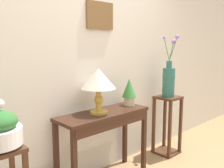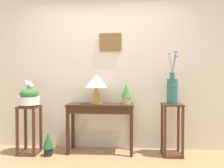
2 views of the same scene
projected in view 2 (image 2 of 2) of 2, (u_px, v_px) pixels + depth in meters
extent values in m
cube|color=beige|center=(105.00, 67.00, 3.52)|extent=(9.00, 0.10, 2.80)
cube|color=brown|center=(110.00, 42.00, 3.44)|extent=(0.37, 0.02, 0.30)
cube|color=gray|center=(110.00, 42.00, 3.44)|extent=(0.30, 0.01, 0.24)
cube|color=#381E14|center=(100.00, 105.00, 3.27)|extent=(1.05, 0.37, 0.03)
cube|color=#381E14|center=(99.00, 111.00, 3.10)|extent=(0.99, 0.03, 0.10)
cube|color=#381E14|center=(68.00, 131.00, 3.16)|extent=(0.04, 0.04, 0.75)
cube|color=#381E14|center=(131.00, 132.00, 3.09)|extent=(0.05, 0.04, 0.75)
cube|color=#381E14|center=(73.00, 126.00, 3.47)|extent=(0.04, 0.04, 0.75)
cube|color=#381E14|center=(131.00, 127.00, 3.40)|extent=(0.05, 0.04, 0.75)
cylinder|color=gold|center=(96.00, 103.00, 3.27)|extent=(0.18, 0.18, 0.02)
cylinder|color=gold|center=(96.00, 98.00, 3.27)|extent=(0.06, 0.06, 0.12)
sphere|color=gold|center=(96.00, 95.00, 3.27)|extent=(0.10, 0.10, 0.10)
cylinder|color=gold|center=(96.00, 91.00, 3.27)|extent=(0.06, 0.06, 0.12)
cone|color=beige|center=(96.00, 81.00, 3.26)|extent=(0.36, 0.36, 0.21)
cylinder|color=beige|center=(126.00, 101.00, 3.25)|extent=(0.13, 0.13, 0.10)
cone|color=#387A38|center=(126.00, 91.00, 3.25)|extent=(0.17, 0.17, 0.22)
cube|color=#472819|center=(29.00, 107.00, 3.22)|extent=(0.30, 0.30, 0.03)
cube|color=#472819|center=(30.00, 153.00, 3.24)|extent=(0.30, 0.30, 0.03)
cube|color=#472819|center=(17.00, 132.00, 3.11)|extent=(0.04, 0.03, 0.70)
cube|color=#472819|center=(34.00, 132.00, 3.09)|extent=(0.04, 0.03, 0.70)
cube|color=#472819|center=(26.00, 128.00, 3.37)|extent=(0.04, 0.04, 0.70)
cube|color=#472819|center=(41.00, 128.00, 3.35)|extent=(0.04, 0.04, 0.70)
cylinder|color=silver|center=(29.00, 105.00, 3.22)|extent=(0.15, 0.15, 0.02)
cylinder|color=silver|center=(29.00, 101.00, 3.22)|extent=(0.33, 0.33, 0.13)
ellipsoid|color=#2D662D|center=(29.00, 94.00, 3.21)|extent=(0.28, 0.28, 0.15)
cylinder|color=#2D662D|center=(29.00, 90.00, 3.23)|extent=(0.04, 0.05, 0.21)
sphere|color=white|center=(28.00, 84.00, 3.25)|extent=(0.04, 0.04, 0.04)
cylinder|color=#2D662D|center=(28.00, 89.00, 3.20)|extent=(0.04, 0.04, 0.24)
sphere|color=white|center=(26.00, 82.00, 3.18)|extent=(0.05, 0.05, 0.05)
cylinder|color=#2D662D|center=(30.00, 91.00, 3.22)|extent=(0.04, 0.03, 0.17)
sphere|color=white|center=(31.00, 86.00, 3.23)|extent=(0.06, 0.06, 0.06)
cylinder|color=#2D662D|center=(29.00, 90.00, 3.22)|extent=(0.02, 0.04, 0.22)
sphere|color=white|center=(29.00, 83.00, 3.24)|extent=(0.06, 0.06, 0.06)
cylinder|color=#2D662D|center=(28.00, 90.00, 3.20)|extent=(0.03, 0.03, 0.20)
sphere|color=white|center=(27.00, 84.00, 3.19)|extent=(0.07, 0.07, 0.07)
cube|color=#472819|center=(172.00, 105.00, 3.14)|extent=(0.30, 0.30, 0.03)
cube|color=#472819|center=(172.00, 154.00, 3.16)|extent=(0.30, 0.30, 0.03)
cube|color=#472819|center=(165.00, 132.00, 3.03)|extent=(0.03, 0.04, 0.75)
cube|color=#472819|center=(183.00, 132.00, 3.01)|extent=(0.04, 0.04, 0.75)
cube|color=#472819|center=(162.00, 127.00, 3.29)|extent=(0.03, 0.04, 0.75)
cube|color=#472819|center=(178.00, 128.00, 3.27)|extent=(0.04, 0.04, 0.75)
cylinder|color=#2D665B|center=(172.00, 91.00, 3.13)|extent=(0.16, 0.16, 0.38)
sphere|color=#2D665B|center=(172.00, 86.00, 3.13)|extent=(0.17, 0.17, 0.17)
cylinder|color=#2D665B|center=(172.00, 76.00, 3.13)|extent=(0.07, 0.07, 0.10)
cylinder|color=#2D662D|center=(174.00, 64.00, 3.11)|extent=(0.05, 0.04, 0.25)
sphere|color=#996BC1|center=(176.00, 56.00, 3.09)|extent=(0.06, 0.06, 0.06)
cylinder|color=#2D662D|center=(174.00, 62.00, 3.07)|extent=(0.04, 0.10, 0.31)
sphere|color=#996BC1|center=(176.00, 51.00, 3.02)|extent=(0.05, 0.05, 0.05)
cylinder|color=#2D662D|center=(171.00, 63.00, 3.16)|extent=(0.05, 0.08, 0.31)
sphere|color=#996BC1|center=(169.00, 53.00, 3.19)|extent=(0.04, 0.04, 0.04)
cylinder|color=black|center=(48.00, 152.00, 3.14)|extent=(0.13, 0.13, 0.12)
cone|color=#235128|center=(48.00, 140.00, 3.14)|extent=(0.17, 0.17, 0.23)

